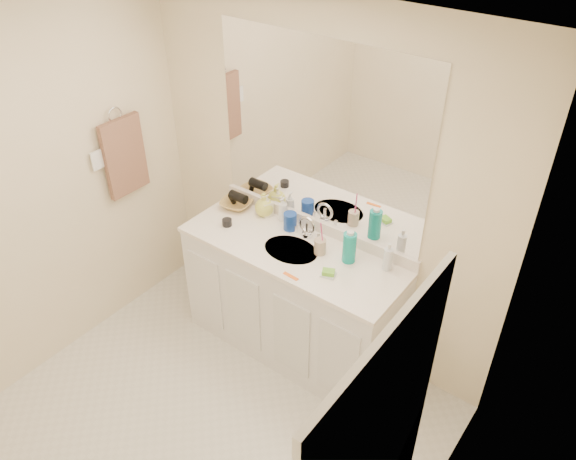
# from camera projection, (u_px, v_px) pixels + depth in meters

# --- Properties ---
(floor) EXTENTS (2.60, 2.60, 0.00)m
(floor) POSITION_uv_depth(u_px,v_px,m) (193.00, 443.00, 3.44)
(floor) COLOR silver
(floor) RESTS_ON ground
(ceiling) EXTENTS (2.60, 2.60, 0.02)m
(ceiling) POSITION_uv_depth(u_px,v_px,m) (128.00, 52.00, 2.06)
(ceiling) COLOR white
(ceiling) RESTS_ON wall_back
(wall_back) EXTENTS (2.60, 0.02, 2.40)m
(wall_back) POSITION_uv_depth(u_px,v_px,m) (318.00, 188.00, 3.60)
(wall_back) COLOR #F9E8C3
(wall_back) RESTS_ON floor
(wall_left) EXTENTS (0.02, 2.60, 2.40)m
(wall_left) POSITION_uv_depth(u_px,v_px,m) (19.00, 210.00, 3.38)
(wall_left) COLOR #F9E8C3
(wall_left) RESTS_ON floor
(wall_right) EXTENTS (0.02, 2.60, 2.40)m
(wall_right) POSITION_uv_depth(u_px,v_px,m) (409.00, 436.00, 2.11)
(wall_right) COLOR #F9E8C3
(wall_right) RESTS_ON floor
(vanity_cabinet) EXTENTS (1.50, 0.55, 0.85)m
(vanity_cabinet) POSITION_uv_depth(u_px,v_px,m) (292.00, 301.00, 3.86)
(vanity_cabinet) COLOR white
(vanity_cabinet) RESTS_ON floor
(countertop) EXTENTS (1.52, 0.57, 0.03)m
(countertop) POSITION_uv_depth(u_px,v_px,m) (293.00, 250.00, 3.61)
(countertop) COLOR white
(countertop) RESTS_ON vanity_cabinet
(backsplash) EXTENTS (1.52, 0.03, 0.08)m
(backsplash) POSITION_uv_depth(u_px,v_px,m) (316.00, 225.00, 3.75)
(backsplash) COLOR white
(backsplash) RESTS_ON countertop
(sink_basin) EXTENTS (0.37, 0.37, 0.02)m
(sink_basin) POSITION_uv_depth(u_px,v_px,m) (291.00, 251.00, 3.59)
(sink_basin) COLOR beige
(sink_basin) RESTS_ON countertop
(faucet) EXTENTS (0.02, 0.02, 0.11)m
(faucet) POSITION_uv_depth(u_px,v_px,m) (307.00, 230.00, 3.67)
(faucet) COLOR silver
(faucet) RESTS_ON countertop
(mirror) EXTENTS (1.48, 0.01, 1.20)m
(mirror) POSITION_uv_depth(u_px,v_px,m) (320.00, 137.00, 3.38)
(mirror) COLOR white
(mirror) RESTS_ON wall_back
(blue_mug) EXTENTS (0.11, 0.11, 0.12)m
(blue_mug) POSITION_uv_depth(u_px,v_px,m) (290.00, 221.00, 3.74)
(blue_mug) COLOR #163C9D
(blue_mug) RESTS_ON countertop
(tan_cup) EXTENTS (0.10, 0.10, 0.10)m
(tan_cup) POSITION_uv_depth(u_px,v_px,m) (320.00, 246.00, 3.53)
(tan_cup) COLOR tan
(tan_cup) RESTS_ON countertop
(toothbrush) EXTENTS (0.02, 0.04, 0.18)m
(toothbrush) POSITION_uv_depth(u_px,v_px,m) (322.00, 234.00, 3.47)
(toothbrush) COLOR #E23B82
(toothbrush) RESTS_ON tan_cup
(mouthwash_bottle) EXTENTS (0.10, 0.10, 0.20)m
(mouthwash_bottle) POSITION_uv_depth(u_px,v_px,m) (349.00, 248.00, 3.44)
(mouthwash_bottle) COLOR #0C948C
(mouthwash_bottle) RESTS_ON countertop
(clear_pump_bottle) EXTENTS (0.06, 0.06, 0.15)m
(clear_pump_bottle) POSITION_uv_depth(u_px,v_px,m) (388.00, 259.00, 3.39)
(clear_pump_bottle) COLOR silver
(clear_pump_bottle) RESTS_ON countertop
(soap_dish) EXTENTS (0.10, 0.09, 0.01)m
(soap_dish) POSITION_uv_depth(u_px,v_px,m) (328.00, 275.00, 3.37)
(soap_dish) COLOR white
(soap_dish) RESTS_ON countertop
(green_soap) EXTENTS (0.09, 0.08, 0.03)m
(green_soap) POSITION_uv_depth(u_px,v_px,m) (328.00, 272.00, 3.36)
(green_soap) COLOR #6CBF2E
(green_soap) RESTS_ON soap_dish
(orange_comb) EXTENTS (0.11, 0.03, 0.00)m
(orange_comb) POSITION_uv_depth(u_px,v_px,m) (291.00, 276.00, 3.37)
(orange_comb) COLOR orange
(orange_comb) RESTS_ON countertop
(dark_jar) EXTENTS (0.07, 0.07, 0.05)m
(dark_jar) POSITION_uv_depth(u_px,v_px,m) (227.00, 222.00, 3.80)
(dark_jar) COLOR black
(dark_jar) RESTS_ON countertop
(soap_bottle_white) EXTENTS (0.07, 0.07, 0.17)m
(soap_bottle_white) POSITION_uv_depth(u_px,v_px,m) (283.00, 209.00, 3.82)
(soap_bottle_white) COLOR white
(soap_bottle_white) RESTS_ON countertop
(soap_bottle_cream) EXTENTS (0.10, 0.10, 0.16)m
(soap_bottle_cream) POSITION_uv_depth(u_px,v_px,m) (267.00, 205.00, 3.87)
(soap_bottle_cream) COLOR #F7F0C9
(soap_bottle_cream) RESTS_ON countertop
(soap_bottle_yellow) EXTENTS (0.15, 0.15, 0.17)m
(soap_bottle_yellow) POSITION_uv_depth(u_px,v_px,m) (264.00, 204.00, 3.87)
(soap_bottle_yellow) COLOR #D2D452
(soap_bottle_yellow) RESTS_ON countertop
(wicker_basket) EXTENTS (0.26, 0.26, 0.05)m
(wicker_basket) POSITION_uv_depth(u_px,v_px,m) (237.00, 204.00, 3.98)
(wicker_basket) COLOR #B68D49
(wicker_basket) RESTS_ON countertop
(hair_dryer) EXTENTS (0.13, 0.07, 0.07)m
(hair_dryer) POSITION_uv_depth(u_px,v_px,m) (238.00, 197.00, 3.94)
(hair_dryer) COLOR black
(hair_dryer) RESTS_ON wicker_basket
(towel_ring) EXTENTS (0.01, 0.11, 0.11)m
(towel_ring) POSITION_uv_depth(u_px,v_px,m) (115.00, 115.00, 3.67)
(towel_ring) COLOR silver
(towel_ring) RESTS_ON wall_left
(hand_towel) EXTENTS (0.04, 0.32, 0.55)m
(hand_towel) POSITION_uv_depth(u_px,v_px,m) (125.00, 156.00, 3.84)
(hand_towel) COLOR brown
(hand_towel) RESTS_ON towel_ring
(switch_plate) EXTENTS (0.01, 0.08, 0.13)m
(switch_plate) POSITION_uv_depth(u_px,v_px,m) (97.00, 160.00, 3.69)
(switch_plate) COLOR white
(switch_plate) RESTS_ON wall_left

